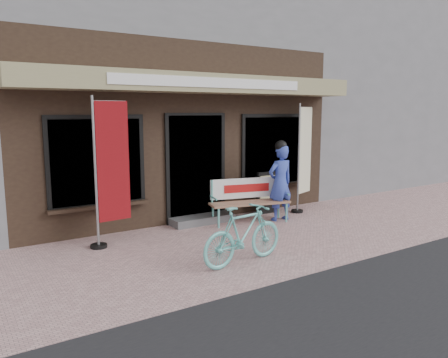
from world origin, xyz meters
TOP-DOWN VIEW (x-y plane):
  - ground at (0.00, 0.00)m, footprint 70.00×70.00m
  - storefront at (0.00, 4.96)m, footprint 7.00×6.77m
  - neighbor_right_near at (8.50, 5.50)m, footprint 10.00×7.00m
  - bench at (0.85, 1.33)m, footprint 1.68×0.79m
  - person at (1.48, 1.10)m, footprint 0.58×0.39m
  - bicycle at (-0.65, -0.62)m, footprint 1.51×0.57m
  - nobori_red at (-1.99, 1.30)m, footprint 0.73×0.29m
  - nobori_cream at (2.49, 1.51)m, footprint 0.71×0.38m
  - menu_stand at (1.62, 1.72)m, footprint 0.47×0.13m

SIDE VIEW (x-z plane):
  - ground at x=0.00m, z-range 0.00..0.00m
  - bicycle at x=-0.65m, z-range 0.00..0.88m
  - menu_stand at x=1.62m, z-range 0.01..0.93m
  - bench at x=0.85m, z-range 0.08..0.96m
  - person at x=1.48m, z-range -0.01..1.64m
  - nobori_cream at x=2.49m, z-range 0.04..2.44m
  - nobori_red at x=-1.99m, z-range 0.04..2.52m
  - neighbor_right_near at x=8.50m, z-range 0.00..5.60m
  - storefront at x=0.00m, z-range -0.01..5.99m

